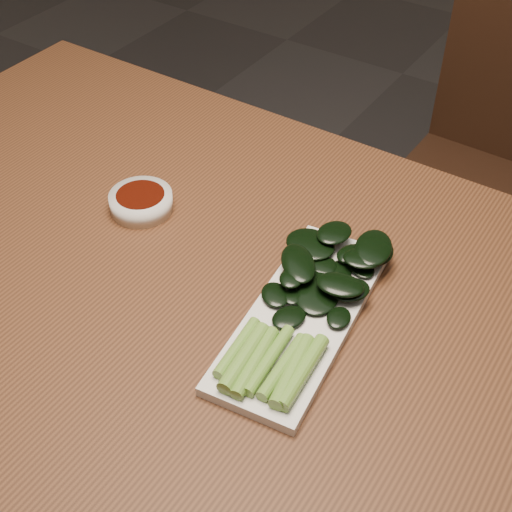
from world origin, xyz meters
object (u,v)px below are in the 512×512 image
object	(u,v)px
chair_far	(505,175)
sauce_bowl	(141,201)
serving_plate	(302,317)
table	(228,321)
gai_lan	(312,298)

from	to	relation	value
chair_far	sauce_bowl	bearing A→B (deg)	-113.58
chair_far	sauce_bowl	distance (m)	0.89
sauce_bowl	serving_plate	xyz separation A→B (m)	(0.31, -0.06, -0.01)
table	serving_plate	xyz separation A→B (m)	(0.12, -0.00, 0.08)
sauce_bowl	serving_plate	world-z (taller)	sauce_bowl
sauce_bowl	gai_lan	world-z (taller)	gai_lan
table	sauce_bowl	world-z (taller)	sauce_bowl
chair_far	sauce_bowl	size ratio (longest dim) A/B	9.49
table	gai_lan	world-z (taller)	gai_lan
serving_plate	gai_lan	world-z (taller)	gai_lan
serving_plate	gai_lan	distance (m)	0.03
chair_far	gai_lan	size ratio (longest dim) A/B	2.63
serving_plate	table	bearing A→B (deg)	179.84
table	serving_plate	distance (m)	0.14
gai_lan	table	bearing A→B (deg)	-170.55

